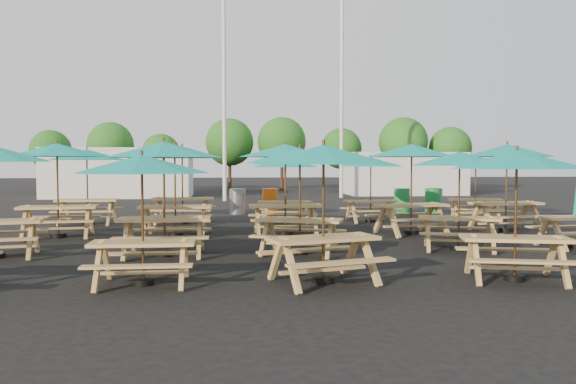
{
  "coord_description": "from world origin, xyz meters",
  "views": [
    {
      "loc": [
        -1.7,
        -15.06,
        1.97
      ],
      "look_at": [
        0.0,
        1.5,
        1.1
      ],
      "focal_mm": 35.0,
      "sensor_mm": 36.0,
      "label": 1
    }
  ],
  "objects": [
    {
      "name": "picnic_unit_13",
      "position": [
        3.41,
        -2.95,
        1.96
      ],
      "size": [
        2.83,
        2.83,
        2.24
      ],
      "rotation": [
        0.0,
        0.0,
        -0.29
      ],
      "color": "tan",
      "rests_on": "ground"
    },
    {
      "name": "picnic_unit_11",
      "position": [
        0.06,
        3.14,
        1.88
      ],
      "size": [
        2.34,
        2.34,
        2.15
      ],
      "rotation": [
        0.0,
        0.0,
        0.08
      ],
      "color": "tan",
      "rests_on": "ground"
    },
    {
      "name": "picnic_unit_5",
      "position": [
        -3.09,
        -3.1,
        2.14
      ],
      "size": [
        2.48,
        2.48,
        2.44
      ],
      "rotation": [
        0.0,
        0.0,
        -0.0
      ],
      "color": "tan",
      "rests_on": "ground"
    },
    {
      "name": "picnic_unit_15",
      "position": [
        2.92,
        3.11,
        1.9
      ],
      "size": [
        2.36,
        2.36,
        2.17
      ],
      "rotation": [
        0.0,
        0.0,
        0.08
      ],
      "color": "tan",
      "rests_on": "ground"
    },
    {
      "name": "picnic_unit_7",
      "position": [
        -3.25,
        3.25,
        2.2
      ],
      "size": [
        2.7,
        2.7,
        2.51
      ],
      "rotation": [
        0.0,
        0.0,
        -0.07
      ],
      "color": "tan",
      "rests_on": "ground"
    },
    {
      "name": "waste_bin_0",
      "position": [
        -1.44,
        6.48,
        0.49
      ],
      "size": [
        0.61,
        0.61,
        0.97
      ],
      "primitive_type": "cylinder",
      "color": "gray",
      "rests_on": "ground"
    },
    {
      "name": "picnic_unit_6",
      "position": [
        -3.17,
        0.1,
        2.16
      ],
      "size": [
        2.5,
        2.5,
        2.46
      ],
      "rotation": [
        0.0,
        0.0,
        -0.0
      ],
      "color": "tan",
      "rests_on": "ground"
    },
    {
      "name": "picnic_unit_12",
      "position": [
        3.02,
        -6.21,
        1.93
      ],
      "size": [
        2.71,
        2.71,
        2.2
      ],
      "rotation": [
        0.0,
        0.0,
        -0.25
      ],
      "color": "tan",
      "rests_on": "ground"
    },
    {
      "name": "event_tent_0",
      "position": [
        -8.0,
        18.0,
        1.4
      ],
      "size": [
        8.0,
        4.0,
        2.8
      ],
      "primitive_type": "cube",
      "color": "silver",
      "rests_on": "ground"
    },
    {
      "name": "tree_4",
      "position": [
        1.9,
        24.26,
        3.46
      ],
      "size": [
        3.41,
        3.41,
        5.17
      ],
      "color": "#382314",
      "rests_on": "ground"
    },
    {
      "name": "picnic_unit_14",
      "position": [
        3.24,
        -0.11,
        2.19
      ],
      "size": [
        3.06,
        3.06,
        2.5
      ],
      "rotation": [
        0.0,
        0.0,
        0.24
      ],
      "color": "tan",
      "rests_on": "ground"
    },
    {
      "name": "waste_bin_4",
      "position": [
        6.29,
        6.25,
        0.49
      ],
      "size": [
        0.61,
        0.61,
        0.97
      ],
      "primitive_type": "cylinder",
      "color": "gray",
      "rests_on": "ground"
    },
    {
      "name": "tree_1",
      "position": [
        -9.74,
        23.9,
        3.15
      ],
      "size": [
        3.11,
        3.11,
        4.72
      ],
      "color": "#382314",
      "rests_on": "ground"
    },
    {
      "name": "tree_0",
      "position": [
        -14.07,
        25.25,
        2.83
      ],
      "size": [
        2.8,
        2.8,
        4.24
      ],
      "color": "#382314",
      "rests_on": "ground"
    },
    {
      "name": "mast_0",
      "position": [
        -2.0,
        14.0,
        6.0
      ],
      "size": [
        0.2,
        0.2,
        12.0
      ],
      "primitive_type": "cylinder",
      "color": "silver",
      "rests_on": "ground"
    },
    {
      "name": "picnic_unit_3",
      "position": [
        -6.23,
        3.29,
        2.12
      ],
      "size": [
        2.46,
        2.46,
        2.42
      ],
      "rotation": [
        0.0,
        0.0,
        0.0
      ],
      "color": "tan",
      "rests_on": "ground"
    },
    {
      "name": "waste_bin_2",
      "position": [
        4.94,
        6.17,
        0.49
      ],
      "size": [
        0.61,
        0.61,
        0.97
      ],
      "primitive_type": "cylinder",
      "color": "#178035",
      "rests_on": "ground"
    },
    {
      "name": "tree_3",
      "position": [
        -1.75,
        24.72,
        3.41
      ],
      "size": [
        3.36,
        3.36,
        5.09
      ],
      "color": "#382314",
      "rests_on": "ground"
    },
    {
      "name": "picnic_unit_2",
      "position": [
        -6.21,
        0.16,
        2.19
      ],
      "size": [
        2.8,
        2.8,
        2.5
      ],
      "rotation": [
        0.0,
        0.0,
        0.11
      ],
      "color": "tan",
      "rests_on": "ground"
    },
    {
      "name": "tree_7",
      "position": [
        13.63,
        22.92,
        2.99
      ],
      "size": [
        2.95,
        2.95,
        4.48
      ],
      "color": "#382314",
      "rests_on": "ground"
    },
    {
      "name": "event_tent_1",
      "position": [
        9.0,
        19.0,
        1.3
      ],
      "size": [
        7.0,
        4.0,
        2.6
      ],
      "primitive_type": "cube",
      "color": "silver",
      "rests_on": "ground"
    },
    {
      "name": "waste_bin_3",
      "position": [
        6.15,
        6.06,
        0.49
      ],
      "size": [
        0.61,
        0.61,
        0.97
      ],
      "primitive_type": "cylinder",
      "color": "#178035",
      "rests_on": "ground"
    },
    {
      "name": "mast_1",
      "position": [
        4.5,
        16.0,
        6.0
      ],
      "size": [
        0.2,
        0.2,
        12.0
      ],
      "primitive_type": "cylinder",
      "color": "silver",
      "rests_on": "ground"
    },
    {
      "name": "picnic_unit_19",
      "position": [
        6.57,
        3.19,
        1.95
      ],
      "size": [
        2.76,
        2.76,
        2.23
      ],
      "rotation": [
        0.0,
        0.0,
        -0.26
      ],
      "color": "tan",
      "rests_on": "ground"
    },
    {
      "name": "waste_bin_1",
      "position": [
        -0.18,
        6.56,
        0.49
      ],
      "size": [
        0.61,
        0.61,
        0.97
      ],
      "primitive_type": "cylinder",
      "color": "#C44F0B",
      "rests_on": "ground"
    },
    {
      "name": "ground",
      "position": [
        0.0,
        0.0,
        0.0
      ],
      "size": [
        120.0,
        120.0,
        0.0
      ],
      "primitive_type": "plane",
      "color": "black",
      "rests_on": "ground"
    },
    {
      "name": "picnic_unit_9",
      "position": [
        -0.22,
        -3.14,
        2.02
      ],
      "size": [
        2.98,
        2.98,
        2.3
      ],
      "rotation": [
        0.0,
        0.0,
        -0.35
      ],
      "color": "tan",
      "rests_on": "ground"
    },
    {
      "name": "tree_2",
      "position": [
        -6.39,
        23.65,
        2.62
      ],
      "size": [
        2.59,
        2.59,
        3.93
      ],
      "color": "#382314",
      "rests_on": "ground"
    },
    {
      "name": "tree_6",
      "position": [
        10.23,
        22.9,
        3.43
      ],
      "size": [
        3.38,
        3.38,
        5.13
      ],
      "color": "#382314",
      "rests_on": "ground"
    },
    {
      "name": "tree_5",
      "position": [
        6.22,
        24.67,
        2.97
      ],
      "size": [
        2.94,
        2.94,
        4.45
      ],
      "color": "#382314",
      "rests_on": "ground"
    },
    {
      "name": "picnic_unit_10",
      "position": [
        -0.22,
        0.04,
        2.19
      ],
      "size": [
        2.54,
        2.54,
        2.5
      ],
      "rotation": [
        0.0,
        0.0,
        0.0
      ],
      "color": "tan",
      "rests_on": "ground"
    },
    {
      "name": "picnic_unit_18",
      "position": [
        6.14,
        0.21,
        2.21
      ],
      "size": [
        2.8,
        2.8,
        2.52
      ],
      "rotation": [
        0.0,
        0.0,
        0.1
      ],
      "color": "tan",
      "rests_on": "ground"
    },
    {
      "name": "picnic_unit_8",
      "position": [
        -0.2,
        -6.07,
        2.0
      ],
      "size": [
        2.88,
        2.88,
        2.29
      ],
      "rotation": [
        0.0,
        0.0,
        0.29
      ],
      "color": "tan",
      "rests_on": "ground"
    },
    {
      "name": "picnic_unit_4",
      "position": [
        -3.11,
        -5.91,
        1.86
      ],
      "size": [
        2.15,
        2.15,
        2.12
      ],
      "rotation": [
        0.0,
        0.0,
        -0.0
      ],
      "color": "tan",
      "rests_on": "ground"
    }
  ]
}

